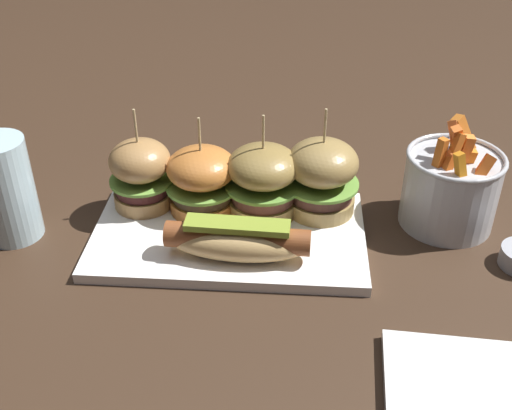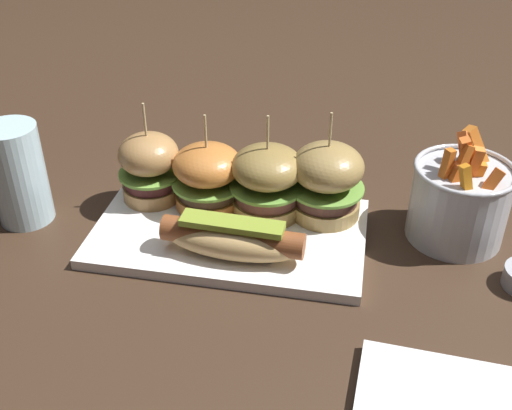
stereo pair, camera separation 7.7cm
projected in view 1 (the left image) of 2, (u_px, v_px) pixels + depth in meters
ground_plane at (229, 239)px, 0.80m from camera, size 3.00×3.00×0.00m
platter_main at (229, 235)px, 0.80m from camera, size 0.34×0.20×0.01m
hot_dog at (238, 240)px, 0.74m from camera, size 0.17×0.06×0.05m
slider_far_left at (141, 173)px, 0.82m from camera, size 0.08×0.08×0.14m
slider_center_left at (202, 179)px, 0.81m from camera, size 0.10×0.10×0.13m
slider_center_right at (263, 180)px, 0.81m from camera, size 0.10×0.10×0.14m
slider_far_right at (322, 176)px, 0.81m from camera, size 0.10×0.10×0.15m
fries_bucket at (451, 188)px, 0.81m from camera, size 0.12×0.12×0.15m
side_plate at (480, 409)px, 0.58m from camera, size 0.18×0.18×0.01m
water_glass at (5, 190)px, 0.78m from camera, size 0.07×0.07×0.13m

